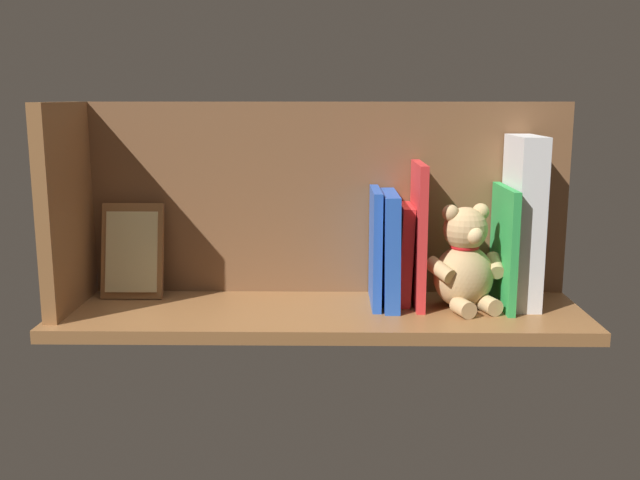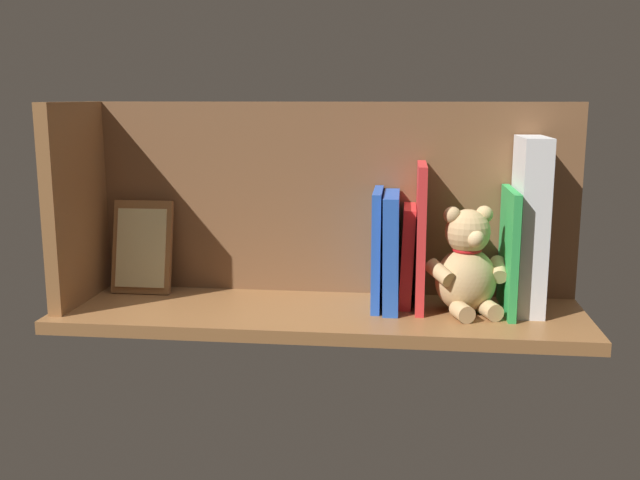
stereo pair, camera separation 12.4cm
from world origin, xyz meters
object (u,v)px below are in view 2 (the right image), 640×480
at_px(dictionary_thick_white, 529,225).
at_px(picture_frame_leaning, 142,247).
at_px(book_0, 509,251).
at_px(teddy_bear, 467,266).

height_order(dictionary_thick_white, picture_frame_leaning, dictionary_thick_white).
bearing_deg(book_0, picture_frame_leaning, -4.19).
height_order(dictionary_thick_white, book_0, dictionary_thick_white).
distance_m(dictionary_thick_white, book_0, 0.06).
distance_m(teddy_bear, picture_frame_leaning, 0.60).
distance_m(dictionary_thick_white, teddy_bear, 0.13).
distance_m(book_0, teddy_bear, 0.08).
xyz_separation_m(book_0, teddy_bear, (0.07, 0.02, -0.02)).
distance_m(dictionary_thick_white, picture_frame_leaning, 0.70).
bearing_deg(teddy_bear, book_0, 176.07).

